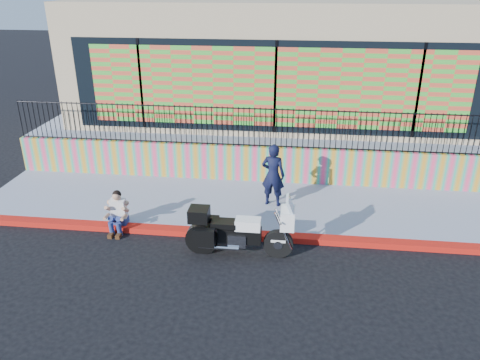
# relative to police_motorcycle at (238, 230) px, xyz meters

# --- Properties ---
(ground) EXTENTS (90.00, 90.00, 0.00)m
(ground) POSITION_rel_police_motorcycle_xyz_m (0.54, 0.76, -0.64)
(ground) COLOR black
(ground) RESTS_ON ground
(red_curb) EXTENTS (16.00, 0.30, 0.15)m
(red_curb) POSITION_rel_police_motorcycle_xyz_m (0.54, 0.76, -0.56)
(red_curb) COLOR #B8200D
(red_curb) RESTS_ON ground
(sidewalk) EXTENTS (16.00, 3.00, 0.15)m
(sidewalk) POSITION_rel_police_motorcycle_xyz_m (0.54, 2.41, -0.56)
(sidewalk) COLOR #8F95AC
(sidewalk) RESTS_ON ground
(mural_wall) EXTENTS (16.00, 0.20, 1.10)m
(mural_wall) POSITION_rel_police_motorcycle_xyz_m (0.54, 4.01, 0.06)
(mural_wall) COLOR #FC4272
(mural_wall) RESTS_ON sidewalk
(metal_fence) EXTENTS (15.80, 0.04, 1.20)m
(metal_fence) POSITION_rel_police_motorcycle_xyz_m (0.54, 4.01, 1.21)
(metal_fence) COLOR black
(metal_fence) RESTS_ON mural_wall
(elevated_platform) EXTENTS (16.00, 10.00, 1.25)m
(elevated_platform) POSITION_rel_police_motorcycle_xyz_m (0.54, 9.11, -0.01)
(elevated_platform) COLOR #8F95AC
(elevated_platform) RESTS_ON ground
(storefront_building) EXTENTS (14.00, 8.06, 4.00)m
(storefront_building) POSITION_rel_police_motorcycle_xyz_m (0.54, 8.89, 2.61)
(storefront_building) COLOR tan
(storefront_building) RESTS_ON elevated_platform
(police_motorcycle) EXTENTS (2.45, 0.81, 1.53)m
(police_motorcycle) POSITION_rel_police_motorcycle_xyz_m (0.00, 0.00, 0.00)
(police_motorcycle) COLOR black
(police_motorcycle) RESTS_ON ground
(police_officer) EXTENTS (0.71, 0.53, 1.76)m
(police_officer) POSITION_rel_police_motorcycle_xyz_m (0.66, 2.39, 0.39)
(police_officer) COLOR black
(police_officer) RESTS_ON sidewalk
(seated_man) EXTENTS (0.54, 0.71, 1.06)m
(seated_man) POSITION_rel_police_motorcycle_xyz_m (-3.13, 0.67, -0.19)
(seated_man) COLOR navy
(seated_man) RESTS_ON ground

